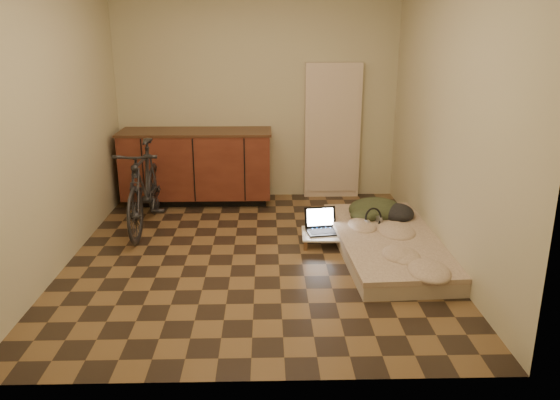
{
  "coord_description": "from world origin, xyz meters",
  "views": [
    {
      "loc": [
        0.11,
        -4.89,
        2.08
      ],
      "look_at": [
        0.24,
        0.0,
        0.55
      ],
      "focal_mm": 35.0,
      "sensor_mm": 36.0,
      "label": 1
    }
  ],
  "objects_px": {
    "bicycle": "(144,182)",
    "lap_desk": "(335,234)",
    "laptop": "(322,226)",
    "futon": "(389,243)"
  },
  "relations": [
    {
      "from": "bicycle",
      "to": "laptop",
      "type": "height_order",
      "value": "bicycle"
    },
    {
      "from": "bicycle",
      "to": "lap_desk",
      "type": "relative_size",
      "value": 2.36
    },
    {
      "from": "bicycle",
      "to": "futon",
      "type": "xyz_separation_m",
      "value": [
        2.5,
        -0.74,
        -0.43
      ]
    },
    {
      "from": "bicycle",
      "to": "lap_desk",
      "type": "bearing_deg",
      "value": -13.76
    },
    {
      "from": "futon",
      "to": "bicycle",
      "type": "bearing_deg",
      "value": 160.75
    },
    {
      "from": "futon",
      "to": "lap_desk",
      "type": "distance_m",
      "value": 0.55
    },
    {
      "from": "bicycle",
      "to": "futon",
      "type": "distance_m",
      "value": 2.64
    },
    {
      "from": "lap_desk",
      "to": "laptop",
      "type": "xyz_separation_m",
      "value": [
        -0.12,
        0.06,
        0.06
      ]
    },
    {
      "from": "futon",
      "to": "lap_desk",
      "type": "relative_size",
      "value": 3.05
    },
    {
      "from": "bicycle",
      "to": "laptop",
      "type": "xyz_separation_m",
      "value": [
        1.88,
        -0.43,
        -0.36
      ]
    }
  ]
}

